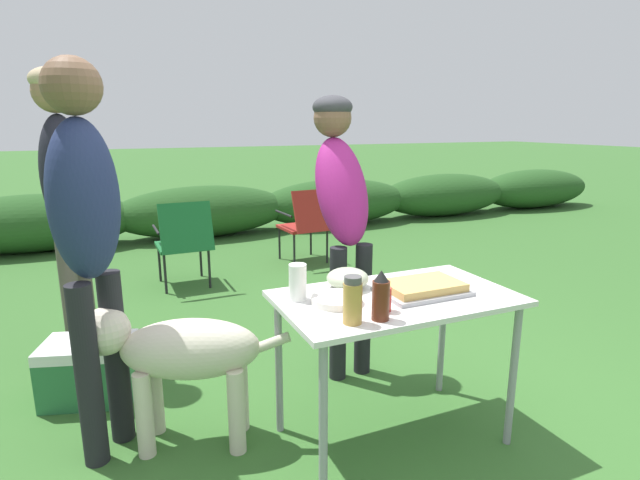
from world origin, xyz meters
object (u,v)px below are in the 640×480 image
object	(u,v)px
ketchup_bottle	(384,297)
standing_person_with_beanie	(64,180)
folding_table	(396,311)
camp_chair_green_behind_table	(307,222)
plate_stack	(337,300)
camp_chair_near_hedge	(184,240)
mixing_bowl	(348,278)
standing_person_in_navy_coat	(341,198)
cooler_box	(90,370)
food_tray	(423,288)
bbq_sauce_bottle	(381,296)
dog	(178,353)
paper_cup_stack	(298,282)
standing_person_in_olive_jacket	(87,224)
spice_jar	(353,301)

from	to	relation	value
ketchup_bottle	standing_person_with_beanie	distance (m)	2.06
folding_table	standing_person_with_beanie	world-z (taller)	standing_person_with_beanie
folding_table	camp_chair_green_behind_table	world-z (taller)	camp_chair_green_behind_table
plate_stack	camp_chair_near_hedge	world-z (taller)	camp_chair_near_hedge
mixing_bowl	camp_chair_green_behind_table	bearing A→B (deg)	71.67
standing_person_in_navy_coat	standing_person_with_beanie	size ratio (longest dim) A/B	0.92
plate_stack	cooler_box	bearing A→B (deg)	137.92
camp_chair_green_behind_table	food_tray	bearing A→B (deg)	-106.46
ketchup_bottle	mixing_bowl	bearing A→B (deg)	90.89
plate_stack	camp_chair_green_behind_table	xyz separation A→B (m)	(1.09, 3.05, -0.29)
bbq_sauce_bottle	camp_chair_near_hedge	distance (m)	3.01
food_tray	plate_stack	xyz separation A→B (m)	(-0.43, 0.04, -0.01)
standing_person_with_beanie	camp_chair_green_behind_table	size ratio (longest dim) A/B	2.20
standing_person_in_navy_coat	dog	world-z (taller)	standing_person_in_navy_coat
food_tray	paper_cup_stack	xyz separation A→B (m)	(-0.57, 0.15, 0.06)
plate_stack	ketchup_bottle	world-z (taller)	ketchup_bottle
mixing_bowl	bbq_sauce_bottle	xyz separation A→B (m)	(-0.06, -0.41, 0.05)
mixing_bowl	standing_person_in_olive_jacket	distance (m)	1.19
spice_jar	camp_chair_green_behind_table	xyz separation A→B (m)	(1.13, 3.28, -0.37)
paper_cup_stack	standing_person_in_olive_jacket	world-z (taller)	standing_person_in_olive_jacket
plate_stack	ketchup_bottle	size ratio (longest dim) A/B	1.72
folding_table	standing_person_with_beanie	xyz separation A→B (m)	(-1.41, 1.44, 0.53)
ketchup_bottle	camp_chair_green_behind_table	world-z (taller)	ketchup_bottle
bbq_sauce_bottle	standing_person_with_beanie	bearing A→B (deg)	125.81
food_tray	camp_chair_near_hedge	distance (m)	2.86
dog	bbq_sauce_bottle	bearing A→B (deg)	-108.82
plate_stack	bbq_sauce_bottle	distance (m)	0.27
paper_cup_stack	standing_person_with_beanie	distance (m)	1.67
food_tray	standing_person_in_navy_coat	world-z (taller)	standing_person_in_navy_coat
food_tray	dog	xyz separation A→B (m)	(-1.08, 0.39, -0.30)
food_tray	paper_cup_stack	world-z (taller)	paper_cup_stack
food_tray	camp_chair_green_behind_table	bearing A→B (deg)	77.84
standing_person_in_olive_jacket	cooler_box	bearing A→B (deg)	48.79
spice_jar	standing_person_in_olive_jacket	bearing A→B (deg)	145.10
folding_table	plate_stack	world-z (taller)	plate_stack
food_tray	dog	distance (m)	1.19
standing_person_in_navy_coat	camp_chair_near_hedge	world-z (taller)	standing_person_in_navy_coat
paper_cup_stack	camp_chair_near_hedge	world-z (taller)	paper_cup_stack
mixing_bowl	standing_person_with_beanie	world-z (taller)	standing_person_with_beanie
mixing_bowl	bbq_sauce_bottle	bearing A→B (deg)	-97.81
dog	camp_chair_near_hedge	distance (m)	2.40
food_tray	standing_person_in_olive_jacket	world-z (taller)	standing_person_in_olive_jacket
folding_table	plate_stack	xyz separation A→B (m)	(-0.30, 0.02, 0.09)
spice_jar	standing_person_in_olive_jacket	xyz separation A→B (m)	(-0.94, 0.66, 0.26)
folding_table	standing_person_in_olive_jacket	world-z (taller)	standing_person_in_olive_jacket
ketchup_bottle	spice_jar	world-z (taller)	spice_jar
cooler_box	standing_person_with_beanie	bearing A→B (deg)	112.39
spice_jar	bbq_sauce_bottle	world-z (taller)	bbq_sauce_bottle
paper_cup_stack	standing_person_with_beanie	size ratio (longest dim) A/B	0.09
camp_chair_near_hedge	standing_person_in_navy_coat	bearing A→B (deg)	-72.63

